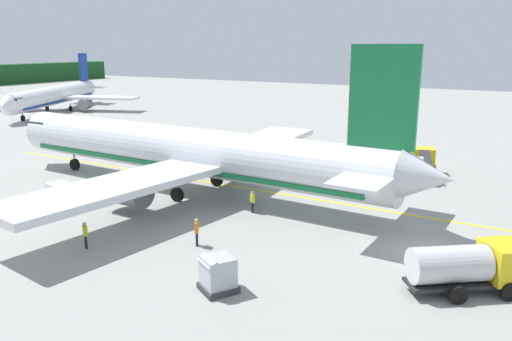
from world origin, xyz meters
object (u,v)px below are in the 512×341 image
at_px(service_truck_baggage, 469,265).
at_px(crew_marshaller, 252,200).
at_px(crew_loader_left, 197,230).
at_px(crew_loader_right, 85,233).
at_px(airliner_mid_apron, 56,95).
at_px(cargo_container_near, 218,274).
at_px(service_truck_fuel, 423,163).
at_px(cargo_container_mid, 60,195).
at_px(airliner_foreground, 188,152).

relative_size(service_truck_baggage, crew_marshaller, 3.54).
distance_m(crew_loader_left, crew_loader_right, 6.59).
xyz_separation_m(airliner_mid_apron, cargo_container_near, (-42.88, -65.12, -2.03)).
bearing_deg(crew_marshaller, service_truck_fuel, -25.12).
bearing_deg(cargo_container_mid, airliner_foreground, -34.79).
relative_size(airliner_mid_apron, crew_loader_left, 19.16).
xyz_separation_m(service_truck_fuel, service_truck_baggage, (-22.50, -7.13, 0.20)).
xyz_separation_m(cargo_container_mid, crew_marshaller, (6.21, -12.98, -0.02)).
relative_size(service_truck_baggage, cargo_container_near, 2.53).
bearing_deg(crew_marshaller, crew_loader_right, 154.12).
bearing_deg(airliner_mid_apron, airliner_foreground, -119.14).
height_order(cargo_container_near, crew_marshaller, cargo_container_near).
bearing_deg(cargo_container_near, service_truck_baggage, -60.10).
distance_m(cargo_container_near, crew_loader_left, 6.02).
distance_m(airliner_foreground, cargo_container_near, 17.96).
height_order(service_truck_baggage, crew_loader_left, service_truck_baggage).
relative_size(airliner_foreground, airliner_mid_apron, 1.25).
bearing_deg(crew_loader_right, cargo_container_near, -92.76).
bearing_deg(airliner_foreground, service_truck_fuel, -45.04).
bearing_deg(cargo_container_mid, airliner_mid_apron, 51.44).
xyz_separation_m(service_truck_baggage, crew_loader_right, (-5.66, 20.51, -0.42)).
bearing_deg(service_truck_baggage, crew_loader_left, 97.52).
bearing_deg(crew_loader_left, service_truck_baggage, -82.48).
distance_m(service_truck_fuel, cargo_container_near, 28.85).
bearing_deg(cargo_container_near, crew_marshaller, 22.42).
height_order(service_truck_fuel, crew_marshaller, service_truck_fuel).
distance_m(service_truck_fuel, cargo_container_mid, 31.71).
height_order(cargo_container_near, crew_loader_right, cargo_container_near).
bearing_deg(service_truck_baggage, cargo_container_mid, 92.30).
height_order(airliner_mid_apron, cargo_container_mid, airliner_mid_apron).
height_order(service_truck_fuel, cargo_container_mid, service_truck_fuel).
distance_m(airliner_foreground, cargo_container_mid, 10.28).
distance_m(cargo_container_near, crew_marshaller, 12.13).
xyz_separation_m(crew_marshaller, crew_loader_left, (-7.06, -0.26, 0.08)).
height_order(airliner_foreground, airliner_mid_apron, airliner_foreground).
xyz_separation_m(airliner_foreground, cargo_container_mid, (-8.21, 5.70, -2.42)).
xyz_separation_m(airliner_mid_apron, crew_marshaller, (-31.67, -60.50, -1.97)).
distance_m(service_truck_baggage, crew_loader_left, 15.17).
bearing_deg(service_truck_baggage, cargo_container_near, 119.90).
bearing_deg(service_truck_baggage, crew_loader_right, 105.44).
bearing_deg(crew_loader_left, airliner_mid_apron, 57.49).
xyz_separation_m(service_truck_baggage, cargo_container_near, (-6.14, 10.67, -0.50)).
bearing_deg(crew_loader_left, cargo_container_mid, 86.33).
bearing_deg(airliner_foreground, crew_loader_left, -140.21).
distance_m(cargo_container_mid, crew_loader_left, 13.27).
relative_size(service_truck_fuel, crew_loader_right, 3.64).
xyz_separation_m(cargo_container_mid, crew_loader_right, (-4.53, -7.77, 0.01)).
bearing_deg(service_truck_fuel, service_truck_baggage, -162.41).
height_order(cargo_container_near, cargo_container_mid, cargo_container_mid).
relative_size(cargo_container_mid, crew_loader_left, 1.17).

